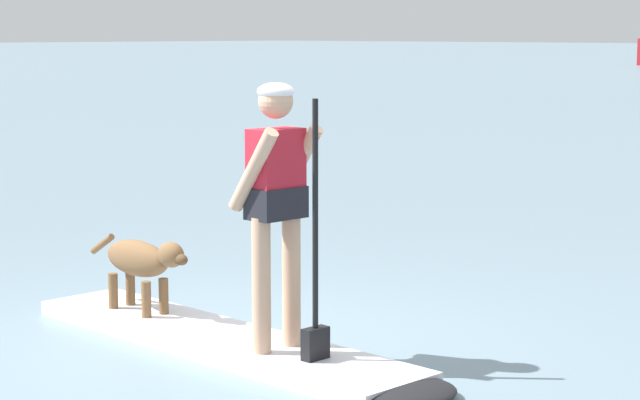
{
  "coord_description": "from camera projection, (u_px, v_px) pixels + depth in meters",
  "views": [
    {
      "loc": [
        5.84,
        -5.27,
        2.11
      ],
      "look_at": [
        0.0,
        1.0,
        0.9
      ],
      "focal_mm": 67.19,
      "sensor_mm": 36.0,
      "label": 1
    }
  ],
  "objects": [
    {
      "name": "person_paddler",
      "position": [
        278.0,
        196.0,
        7.49
      ],
      "size": [
        0.61,
        0.49,
        1.7
      ],
      "color": "tan",
      "rests_on": "paddleboard"
    },
    {
      "name": "dog",
      "position": [
        142.0,
        261.0,
        8.59
      ],
      "size": [
        1.13,
        0.25,
        0.56
      ],
      "color": "brown",
      "rests_on": "paddleboard"
    },
    {
      "name": "paddleboard",
      "position": [
        241.0,
        346.0,
        7.89
      ],
      "size": [
        3.63,
        0.8,
        0.1
      ],
      "color": "silver",
      "rests_on": "ground_plane"
    },
    {
      "name": "ground_plane",
      "position": [
        219.0,
        347.0,
        8.06
      ],
      "size": [
        400.0,
        400.0,
        0.0
      ],
      "primitive_type": "plane",
      "color": "slate"
    }
  ]
}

